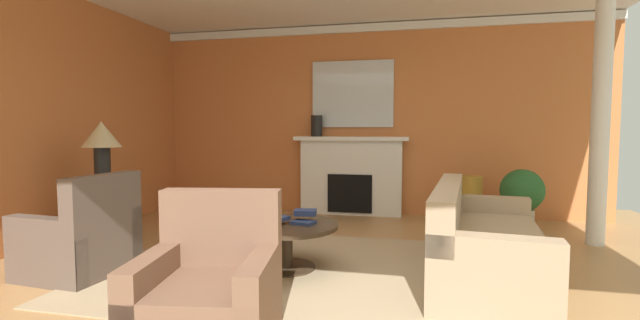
{
  "coord_description": "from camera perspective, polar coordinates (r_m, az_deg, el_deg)",
  "views": [
    {
      "loc": [
        0.86,
        -3.8,
        1.36
      ],
      "look_at": [
        -0.24,
        1.11,
        1.0
      ],
      "focal_mm": 24.34,
      "sensor_mm": 36.0,
      "label": 1
    }
  ],
  "objects": [
    {
      "name": "mantel_mirror",
      "position": [
        7.03,
        4.3,
        8.63
      ],
      "size": [
        1.3,
        0.04,
        1.06
      ],
      "primitive_type": "cube",
      "color": "silver"
    },
    {
      "name": "book_small_novel",
      "position": [
        4.27,
        -1.94,
        -6.9
      ],
      "size": [
        0.23,
        0.19,
        0.05
      ],
      "primitive_type": "cube",
      "rotation": [
        0.0,
        0.0,
        0.15
      ],
      "color": "navy",
      "rests_on": "coffee_table"
    },
    {
      "name": "vase_tall_corner",
      "position": [
        6.64,
        19.19,
        -4.96
      ],
      "size": [
        0.32,
        0.32,
        0.69
      ],
      "primitive_type": "cylinder",
      "color": "#B7892D",
      "rests_on": "ground_plane"
    },
    {
      "name": "crown_moulding",
      "position": [
        7.18,
        5.74,
        16.87
      ],
      "size": [
        7.34,
        0.08,
        0.12
      ],
      "primitive_type": "cube",
      "color": "white"
    },
    {
      "name": "area_rug",
      "position": [
        4.35,
        -4.41,
        -14.05
      ],
      "size": [
        3.47,
        2.71,
        0.01
      ],
      "primitive_type": "cube",
      "color": "tan",
      "rests_on": "ground_plane"
    },
    {
      "name": "book_red_cover",
      "position": [
        4.19,
        -2.25,
        -8.21
      ],
      "size": [
        0.25,
        0.21,
        0.03
      ],
      "primitive_type": "cube",
      "rotation": [
        0.0,
        0.0,
        -0.26
      ],
      "color": "navy",
      "rests_on": "coffee_table"
    },
    {
      "name": "fireplace",
      "position": [
        6.93,
        4.09,
        -2.34
      ],
      "size": [
        1.8,
        0.35,
        1.24
      ],
      "color": "white",
      "rests_on": "ground_plane"
    },
    {
      "name": "sofa",
      "position": [
        4.26,
        20.52,
        -10.59
      ],
      "size": [
        1.14,
        2.19,
        0.85
      ],
      "color": "tan",
      "rests_on": "ground_plane"
    },
    {
      "name": "table_lamp",
      "position": [
        5.64,
        -26.78,
        2.28
      ],
      "size": [
        0.44,
        0.44,
        0.75
      ],
      "color": "black",
      "rests_on": "side_table"
    },
    {
      "name": "wall_fireplace",
      "position": [
        7.08,
        5.73,
        5.32
      ],
      "size": [
        7.34,
        0.12,
        3.03
      ],
      "primitive_type": "cube",
      "color": "#CC723D",
      "rests_on": "ground_plane"
    },
    {
      "name": "ground_plane",
      "position": [
        4.13,
        -0.07,
        -15.13
      ],
      "size": [
        8.77,
        8.77,
        0.0
      ],
      "primitive_type": "plane",
      "color": "tan"
    },
    {
      "name": "column_white",
      "position": [
        5.98,
        32.97,
        4.93
      ],
      "size": [
        0.2,
        0.2,
        3.03
      ],
      "primitive_type": "cylinder",
      "color": "white",
      "rests_on": "ground_plane"
    },
    {
      "name": "wall_window",
      "position": [
        5.94,
        -33.73,
        4.91
      ],
      "size": [
        0.12,
        6.93,
        3.03
      ],
      "primitive_type": "cube",
      "color": "#CC723D",
      "rests_on": "ground_plane"
    },
    {
      "name": "coffee_table",
      "position": [
        4.26,
        -4.44,
        -9.83
      ],
      "size": [
        1.0,
        1.0,
        0.45
      ],
      "color": "#3D2D1E",
      "rests_on": "ground_plane"
    },
    {
      "name": "side_table",
      "position": [
        5.72,
        -26.52,
        -6.01
      ],
      "size": [
        0.56,
        0.56,
        0.7
      ],
      "color": "#3D2D1E",
      "rests_on": "ground_plane"
    },
    {
      "name": "armchair_facing_fireplace",
      "position": [
        2.91,
        -14.27,
        -17.21
      ],
      "size": [
        0.92,
        0.92,
        0.95
      ],
      "color": "brown",
      "rests_on": "ground_plane"
    },
    {
      "name": "potted_plant",
      "position": [
        6.34,
        25.01,
        -4.16
      ],
      "size": [
        0.56,
        0.56,
        0.83
      ],
      "color": "#BCB29E",
      "rests_on": "ground_plane"
    },
    {
      "name": "armchair_near_window",
      "position": [
        4.68,
        -28.91,
        -9.42
      ],
      "size": [
        0.87,
        0.87,
        0.95
      ],
      "color": "brown",
      "rests_on": "ground_plane"
    },
    {
      "name": "vase_mantel_left",
      "position": [
        6.95,
        -0.44,
        4.49
      ],
      "size": [
        0.18,
        0.18,
        0.34
      ],
      "primitive_type": "cylinder",
      "color": "black",
      "rests_on": "fireplace"
    },
    {
      "name": "book_art_folio",
      "position": [
        4.25,
        -5.85,
        -7.58
      ],
      "size": [
        0.28,
        0.22,
        0.04
      ],
      "primitive_type": "cube",
      "rotation": [
        0.0,
        0.0,
        -0.31
      ],
      "color": "navy",
      "rests_on": "coffee_table"
    }
  ]
}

